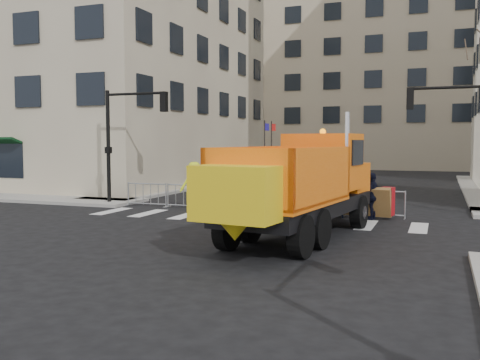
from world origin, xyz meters
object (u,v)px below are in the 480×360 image
at_px(plow_truck, 298,183).
at_px(worker, 194,184).
at_px(cop_c, 372,196).
at_px(cop_a, 338,196).
at_px(newspaper_box, 388,201).
at_px(cop_b, 324,192).

xyz_separation_m(plow_truck, worker, (-6.12, 5.44, -0.63)).
height_order(cop_c, worker, worker).
height_order(cop_a, cop_c, cop_c).
relative_size(plow_truck, newspaper_box, 9.50).
xyz_separation_m(cop_a, worker, (-6.45, 0.35, 0.28)).
distance_m(plow_truck, cop_a, 5.19).
bearing_deg(cop_c, newspaper_box, 133.74).
distance_m(cop_c, worker, 7.77).
xyz_separation_m(cop_b, worker, (-5.86, 0.35, 0.13)).
relative_size(plow_truck, cop_c, 5.76).
bearing_deg(cop_a, plow_truck, 80.51).
bearing_deg(cop_a, cop_c, 173.70).
bearing_deg(cop_c, worker, -75.89).
bearing_deg(cop_a, newspaper_box, -177.56).
height_order(cop_c, newspaper_box, cop_c).
bearing_deg(plow_truck, cop_b, 10.47).
relative_size(cop_b, worker, 1.02).
relative_size(cop_a, cop_c, 0.94).
relative_size(cop_a, worker, 0.87).
xyz_separation_m(cop_a, cop_b, (-0.59, 0.00, 0.14)).
xyz_separation_m(cop_a, cop_c, (1.31, -0.01, 0.06)).
distance_m(plow_truck, cop_b, 5.16).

